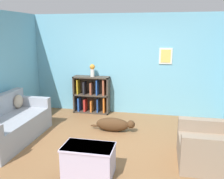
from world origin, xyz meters
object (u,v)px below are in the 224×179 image
(couch, at_px, (9,125))
(coffee_table, at_px, (89,159))
(bookshelf, at_px, (92,95))
(recliner_chair, at_px, (215,146))
(dog, at_px, (114,124))
(vase, at_px, (92,70))

(couch, relative_size, coffee_table, 2.43)
(bookshelf, relative_size, recliner_chair, 0.97)
(dog, bearing_deg, vase, 124.62)
(vase, bearing_deg, bookshelf, 145.63)
(vase, bearing_deg, couch, -118.70)
(couch, xyz_separation_m, bookshelf, (1.11, 2.11, 0.16))
(coffee_table, bearing_deg, vase, 104.74)
(vase, bearing_deg, dog, -55.38)
(recliner_chair, distance_m, vase, 3.60)
(bookshelf, height_order, coffee_table, bookshelf)
(dog, xyz_separation_m, vase, (-0.81, 1.17, 1.02))
(coffee_table, relative_size, dog, 0.77)
(bookshelf, relative_size, dog, 0.98)
(recliner_chair, bearing_deg, dog, 151.15)
(coffee_table, bearing_deg, dog, 88.68)
(couch, relative_size, dog, 1.88)
(recliner_chair, relative_size, dog, 1.00)
(dog, bearing_deg, recliner_chair, -28.85)
(recliner_chair, xyz_separation_m, vase, (-2.70, 2.22, 0.85))
(recliner_chair, xyz_separation_m, coffee_table, (-1.93, -0.71, -0.07))
(recliner_chair, bearing_deg, couch, 178.06)
(couch, bearing_deg, dog, 25.07)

